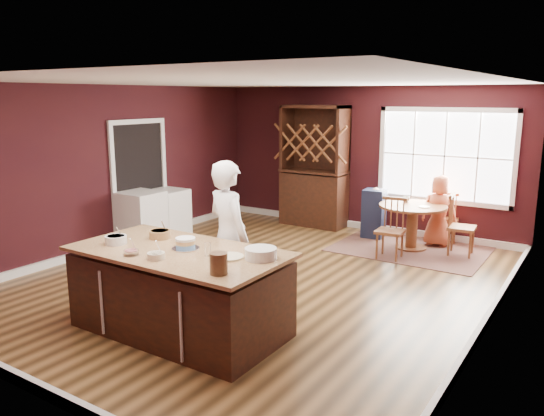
{
  "coord_description": "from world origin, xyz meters",
  "views": [
    {
      "loc": [
        3.96,
        -5.84,
        2.52
      ],
      "look_at": [
        0.19,
        -0.02,
        1.05
      ],
      "focal_mm": 35.0,
      "sensor_mm": 36.0,
      "label": 1
    }
  ],
  "objects": [
    {
      "name": "chair_east",
      "position": [
        2.05,
        2.7,
        0.5
      ],
      "size": [
        0.44,
        0.46,
        1.01
      ],
      "primitive_type": null,
      "rotation": [
        0.0,
        0.0,
        1.66
      ],
      "color": "brown",
      "rests_on": "ground"
    },
    {
      "name": "doorway",
      "position": [
        -2.97,
        0.6,
        1.02
      ],
      "size": [
        0.08,
        1.26,
        2.13
      ],
      "primitive_type": null,
      "color": "white",
      "rests_on": "room_shell"
    },
    {
      "name": "dryer",
      "position": [
        -2.64,
        0.92,
        0.44
      ],
      "size": [
        0.61,
        0.59,
        0.89
      ],
      "primitive_type": "cube",
      "color": "white",
      "rests_on": "ground"
    },
    {
      "name": "kitchen_island",
      "position": [
        0.19,
        -1.85,
        0.44
      ],
      "size": [
        2.34,
        1.23,
        0.92
      ],
      "color": "#431E10",
      "rests_on": "ground"
    },
    {
      "name": "seated_woman",
      "position": [
        1.57,
        3.07,
        0.61
      ],
      "size": [
        0.61,
        0.42,
        1.22
      ],
      "primitive_type": "imported",
      "rotation": [
        0.0,
        0.0,
        3.19
      ],
      "color": "#BF5935",
      "rests_on": "ground"
    },
    {
      "name": "toddler",
      "position": [
        0.51,
        2.98,
        0.81
      ],
      "size": [
        0.18,
        0.14,
        0.26
      ],
      "primitive_type": null,
      "color": "#8CA5BF",
      "rests_on": "high_chair"
    },
    {
      "name": "washer",
      "position": [
        -2.64,
        0.28,
        0.47
      ],
      "size": [
        0.65,
        0.63,
        0.94
      ],
      "primitive_type": "cube",
      "color": "silver",
      "rests_on": "ground"
    },
    {
      "name": "drinking_glass",
      "position": [
        0.59,
        -1.84,
        0.99
      ],
      "size": [
        0.07,
        0.07,
        0.14
      ],
      "primitive_type": "cylinder",
      "color": "white",
      "rests_on": "kitchen_island"
    },
    {
      "name": "high_chair",
      "position": [
        0.44,
        2.98,
        0.46
      ],
      "size": [
        0.41,
        0.41,
        0.92
      ],
      "primitive_type": null,
      "rotation": [
        0.0,
        0.0,
        0.11
      ],
      "color": "#181D44",
      "rests_on": "ground"
    },
    {
      "name": "stoneware_crock",
      "position": [
        1.04,
        -2.22,
        1.02
      ],
      "size": [
        0.17,
        0.17,
        0.2
      ],
      "primitive_type": "cylinder",
      "color": "#532F1D",
      "rests_on": "kitchen_island"
    },
    {
      "name": "white_tub",
      "position": [
        1.1,
        -1.63,
        0.98
      ],
      "size": [
        0.32,
        0.32,
        0.11
      ],
      "primitive_type": "cylinder",
      "color": "white",
      "rests_on": "kitchen_island"
    },
    {
      "name": "table_cup",
      "position": [
        1.07,
        2.82,
        0.8
      ],
      "size": [
        0.13,
        0.13,
        0.09
      ],
      "primitive_type": "imported",
      "rotation": [
        0.0,
        0.0,
        -0.12
      ],
      "color": "silver",
      "rests_on": "dining_table"
    },
    {
      "name": "bowl_yellow",
      "position": [
        -0.31,
        -1.61,
        0.97
      ],
      "size": [
        0.25,
        0.25,
        0.09
      ],
      "primitive_type": "cylinder",
      "color": "#AE7540",
      "rests_on": "kitchen_island"
    },
    {
      "name": "toy_figurine",
      "position": [
        0.88,
        -2.11,
        0.96
      ],
      "size": [
        0.04,
        0.04,
        0.07
      ],
      "primitive_type": null,
      "color": "yellow",
      "rests_on": "kitchen_island"
    },
    {
      "name": "bowl_pink",
      "position": [
        -0.08,
        -2.26,
        0.95
      ],
      "size": [
        0.15,
        0.15,
        0.06
      ],
      "primitive_type": "cylinder",
      "color": "silver",
      "rests_on": "kitchen_island"
    },
    {
      "name": "chair_south",
      "position": [
        1.15,
        1.9,
        0.49
      ],
      "size": [
        0.44,
        0.42,
        0.98
      ],
      "primitive_type": null,
      "rotation": [
        0.0,
        0.0,
        0.07
      ],
      "color": "olive",
      "rests_on": "ground"
    },
    {
      "name": "baker",
      "position": [
        0.27,
        -1.08,
        0.9
      ],
      "size": [
        0.77,
        0.63,
        1.8
      ],
      "primitive_type": "imported",
      "rotation": [
        0.0,
        0.0,
        2.8
      ],
      "color": "white",
      "rests_on": "ground"
    },
    {
      "name": "layer_cake",
      "position": [
        0.23,
        -1.78,
        0.98
      ],
      "size": [
        0.3,
        0.3,
        0.12
      ],
      "primitive_type": null,
      "color": "white",
      "rests_on": "kitchen_island"
    },
    {
      "name": "rug",
      "position": [
        1.26,
        2.63,
        0.01
      ],
      "size": [
        2.42,
        1.87,
        0.01
      ],
      "primitive_type": "cube",
      "rotation": [
        0.0,
        0.0,
        -0.0
      ],
      "color": "brown",
      "rests_on": "ground"
    },
    {
      "name": "dining_table",
      "position": [
        1.26,
        2.63,
        0.53
      ],
      "size": [
        1.11,
        1.11,
        0.75
      ],
      "color": "brown",
      "rests_on": "ground"
    },
    {
      "name": "table_plate",
      "position": [
        1.46,
        2.56,
        0.76
      ],
      "size": [
        0.18,
        0.18,
        0.01
      ],
      "primitive_type": "cylinder",
      "color": "beige",
      "rests_on": "dining_table"
    },
    {
      "name": "bowl_blue",
      "position": [
        -0.55,
        -2.05,
        0.97
      ],
      "size": [
        0.24,
        0.24,
        0.09
      ],
      "primitive_type": "cylinder",
      "color": "white",
      "rests_on": "kitchen_island"
    },
    {
      "name": "room_shell",
      "position": [
        0.0,
        0.0,
        1.35
      ],
      "size": [
        7.0,
        7.0,
        7.0
      ],
      "color": "brown",
      "rests_on": "ground"
    },
    {
      "name": "hutch",
      "position": [
        -0.93,
        3.22,
        1.17
      ],
      "size": [
        1.28,
        0.53,
        2.35
      ],
      "primitive_type": "cube",
      "color": "black",
      "rests_on": "ground"
    },
    {
      "name": "dinner_plate",
      "position": [
        0.82,
        -1.78,
        0.93
      ],
      "size": [
        0.3,
        0.3,
        0.02
      ],
      "primitive_type": "cylinder",
      "color": "#FAF3C5",
      "rests_on": "kitchen_island"
    },
    {
      "name": "window",
      "position": [
        1.5,
        3.47,
        1.5
      ],
      "size": [
        2.36,
        0.1,
        1.66
      ],
      "primitive_type": null,
      "color": "white",
      "rests_on": "room_shell"
    },
    {
      "name": "bowl_olive",
      "position": [
        0.23,
        -2.21,
        0.95
      ],
      "size": [
        0.18,
        0.18,
        0.07
      ],
      "primitive_type": "cylinder",
      "color": "beige",
      "rests_on": "kitchen_island"
    },
    {
      "name": "chair_north",
      "position": [
        1.63,
        3.42,
        0.46
      ],
      "size": [
        0.44,
        0.43,
        0.91
      ],
      "primitive_type": null,
      "rotation": [
        0.0,
        0.0,
        3.32
      ],
      "color": "brown",
      "rests_on": "ground"
    }
  ]
}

